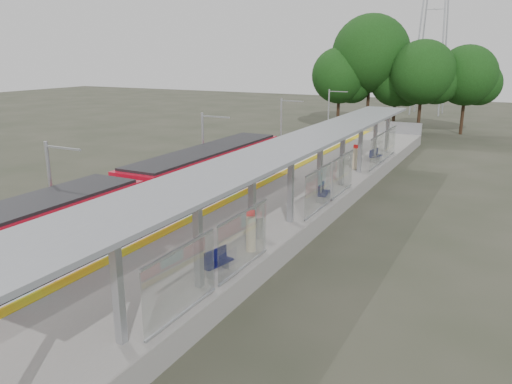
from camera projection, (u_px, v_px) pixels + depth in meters
trackbed at (236, 193)px, 32.81m from camera, size 3.00×70.00×0.24m
platform at (299, 196)px, 30.71m from camera, size 6.00×50.00×1.00m
tactile_strip at (262, 183)px, 31.70m from camera, size 0.60×50.00×0.02m
end_fence at (392, 127)px, 51.76m from camera, size 6.00×0.10×1.20m
train at (127, 206)px, 23.45m from camera, size 2.74×27.60×3.62m
canopy at (301, 150)px, 25.75m from camera, size 3.27×38.00×3.66m
tree_cluster at (393, 67)px, 57.46m from camera, size 20.32×10.06×13.52m
catenary_masts at (204, 152)px, 31.96m from camera, size 2.08×48.16×5.40m
bench_near at (216, 261)px, 18.65m from camera, size 0.69×1.42×0.93m
bench_mid at (323, 192)px, 27.94m from camera, size 0.63×1.47×0.98m
bench_far at (375, 155)px, 38.07m from camera, size 0.68×1.46×0.96m
info_pillar_near at (251, 233)px, 20.70m from camera, size 0.40×0.40×1.79m
info_pillar_far at (355, 159)px, 35.53m from camera, size 0.40×0.40×1.76m
litter_bin at (258, 227)px, 22.29m from camera, size 0.59×0.59×0.98m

